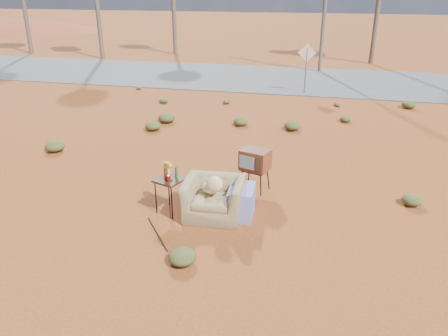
# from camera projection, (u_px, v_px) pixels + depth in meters

# --- Properties ---
(ground) EXTENTS (140.00, 140.00, 0.00)m
(ground) POSITION_uv_depth(u_px,v_px,m) (195.00, 221.00, 9.10)
(ground) COLOR #98441E
(ground) RESTS_ON ground
(highway) EXTENTS (140.00, 7.00, 0.04)m
(highway) POSITION_uv_depth(u_px,v_px,m) (278.00, 79.00, 22.54)
(highway) COLOR #565659
(highway) RESTS_ON ground
(dirt_mound) EXTENTS (26.00, 18.00, 2.00)m
(dirt_mound) POSITION_uv_depth(u_px,v_px,m) (14.00, 30.00, 45.85)
(dirt_mound) COLOR #963F24
(dirt_mound) RESTS_ON ground
(armchair) EXTENTS (1.50, 1.02, 1.08)m
(armchair) POSITION_uv_depth(u_px,v_px,m) (219.00, 194.00, 9.14)
(armchair) COLOR olive
(armchair) RESTS_ON ground
(tv_unit) EXTENTS (0.75, 0.67, 1.02)m
(tv_unit) POSITION_uv_depth(u_px,v_px,m) (255.00, 160.00, 10.19)
(tv_unit) COLOR black
(tv_unit) RESTS_ON ground
(side_table) EXTENTS (0.69, 0.69, 1.09)m
(side_table) POSITION_uv_depth(u_px,v_px,m) (169.00, 177.00, 9.21)
(side_table) COLOR #351F13
(side_table) RESTS_ON ground
(rusty_bar) EXTENTS (0.84, 1.09, 0.04)m
(rusty_bar) POSITION_uv_depth(u_px,v_px,m) (158.00, 234.00, 8.61)
(rusty_bar) COLOR #4A2713
(rusty_bar) RESTS_ON ground
(road_sign) EXTENTS (0.78, 0.06, 2.19)m
(road_sign) POSITION_uv_depth(u_px,v_px,m) (307.00, 60.00, 18.95)
(road_sign) COLOR brown
(road_sign) RESTS_ON ground
(scrub_patch) EXTENTS (17.49, 8.07, 0.33)m
(scrub_patch) POSITION_uv_depth(u_px,v_px,m) (211.00, 143.00, 13.17)
(scrub_patch) COLOR #4B5224
(scrub_patch) RESTS_ON ground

